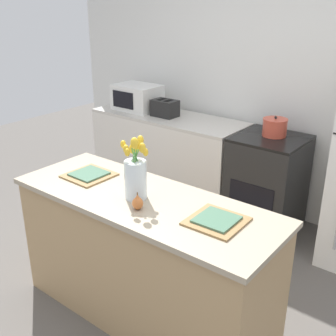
{
  "coord_description": "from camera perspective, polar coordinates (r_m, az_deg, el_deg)",
  "views": [
    {
      "loc": [
        1.58,
        -1.75,
        2.07
      ],
      "look_at": [
        0.0,
        0.25,
        1.02
      ],
      "focal_mm": 45.0,
      "sensor_mm": 36.0,
      "label": 1
    }
  ],
  "objects": [
    {
      "name": "pear_figurine",
      "position": [
        2.48,
        -4.13,
        -4.7
      ],
      "size": [
        0.07,
        0.07,
        0.11
      ],
      "color": "#C66B33",
      "rests_on": "kitchen_island"
    },
    {
      "name": "plate_setting_right",
      "position": [
        2.37,
        6.59,
        -7.08
      ],
      "size": [
        0.3,
        0.3,
        0.02
      ],
      "color": "olive",
      "rests_on": "kitchen_island"
    },
    {
      "name": "stove_range",
      "position": [
        4.0,
        13.19,
        -2.1
      ],
      "size": [
        0.6,
        0.61,
        0.91
      ],
      "color": "black",
      "rests_on": "ground_plane"
    },
    {
      "name": "cooking_pot",
      "position": [
        3.87,
        14.26,
        5.37
      ],
      "size": [
        0.22,
        0.22,
        0.18
      ],
      "color": "#CC4C38",
      "rests_on": "stove_range"
    },
    {
      "name": "back_wall",
      "position": [
        4.13,
        15.49,
        11.51
      ],
      "size": [
        5.2,
        0.08,
        2.7
      ],
      "color": "silver",
      "rests_on": "ground_plane"
    },
    {
      "name": "back_counter",
      "position": [
        4.56,
        0.03,
        1.58
      ],
      "size": [
        1.68,
        0.6,
        0.91
      ],
      "color": "silver",
      "rests_on": "ground_plane"
    },
    {
      "name": "kitchen_island",
      "position": [
        2.86,
        -3.17,
        -12.14
      ],
      "size": [
        1.8,
        0.66,
        0.9
      ],
      "color": "tan",
      "rests_on": "ground_plane"
    },
    {
      "name": "microwave",
      "position": [
        4.66,
        -4.17,
        9.53
      ],
      "size": [
        0.48,
        0.37,
        0.27
      ],
      "color": "white",
      "rests_on": "back_counter"
    },
    {
      "name": "flower_vase",
      "position": [
        2.57,
        -4.42,
        -0.86
      ],
      "size": [
        0.18,
        0.16,
        0.41
      ],
      "color": "silver",
      "rests_on": "kitchen_island"
    },
    {
      "name": "toaster",
      "position": [
        4.38,
        -0.43,
        8.12
      ],
      "size": [
        0.28,
        0.18,
        0.17
      ],
      "color": "black",
      "rests_on": "back_counter"
    },
    {
      "name": "ground_plane",
      "position": [
        3.14,
        -2.99,
        -18.98
      ],
      "size": [
        10.0,
        10.0,
        0.0
      ],
      "primitive_type": "plane",
      "color": "#59544F"
    },
    {
      "name": "plate_setting_left",
      "position": [
        2.98,
        -10.63,
        -0.9
      ],
      "size": [
        0.3,
        0.3,
        0.02
      ],
      "color": "olive",
      "rests_on": "kitchen_island"
    }
  ]
}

